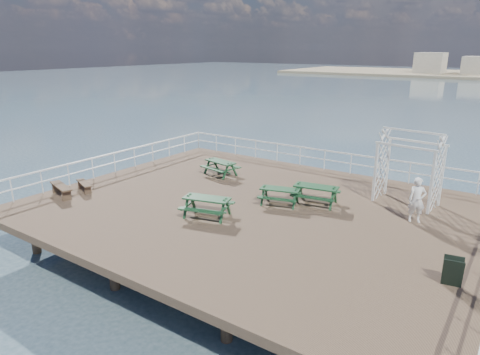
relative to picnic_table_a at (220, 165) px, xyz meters
name	(u,v)px	position (x,y,z in m)	size (l,w,h in m)	color
ground	(256,210)	(4.02, -2.84, -0.68)	(18.00, 14.00, 0.30)	brown
railing	(285,172)	(3.94, -0.27, 0.34)	(17.77, 13.76, 1.10)	silver
picnic_table_a	(220,165)	(0.00, 0.00, 0.00)	(1.95, 1.69, 0.83)	#163D1C
picnic_table_b	(316,191)	(5.90, -1.12, 0.03)	(2.03, 1.73, 0.88)	#163D1C
picnic_table_c	(280,193)	(4.69, -2.04, -0.03)	(1.92, 1.70, 0.79)	#163D1C
picnic_table_d	(207,203)	(3.03, -4.86, 0.03)	(2.14, 1.89, 0.89)	#163D1C
flat_bench_near	(84,185)	(-3.58, -5.66, -0.23)	(1.44, 0.82, 0.41)	brown
flat_bench_far	(61,188)	(-3.78, -6.69, -0.15)	(1.82, 0.89, 0.51)	brown
trellis_arbor	(408,172)	(9.02, 1.10, 0.86)	(2.67, 1.64, 3.14)	silver
sandwich_board	(453,272)	(11.82, -4.97, -0.12)	(0.58, 0.47, 0.86)	black
person	(417,200)	(9.85, -0.77, 0.33)	(0.63, 0.41, 1.73)	white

